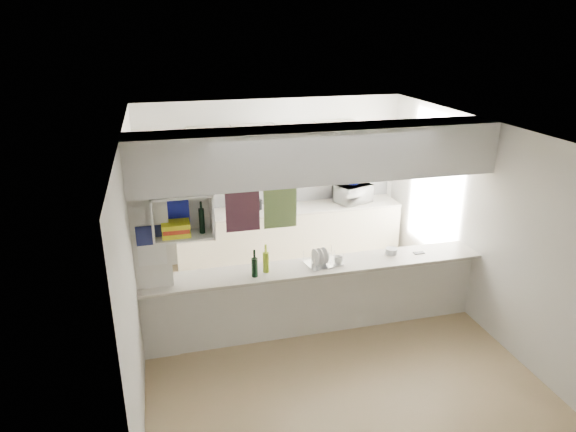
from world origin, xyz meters
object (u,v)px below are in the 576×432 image
object	(u,v)px
microwave	(353,193)
wine_bottles	(260,264)
dish_rack	(323,257)
bowl	(352,182)

from	to	relation	value
microwave	wine_bottles	bearing A→B (deg)	28.35
dish_rack	bowl	bearing A→B (deg)	50.40
microwave	wine_bottles	world-z (taller)	wine_bottles
microwave	bowl	xyz separation A→B (m)	(-0.02, 0.03, 0.19)
microwave	bowl	distance (m)	0.19
bowl	wine_bottles	size ratio (longest dim) A/B	0.78
dish_rack	wine_bottles	bearing A→B (deg)	175.12
microwave	dish_rack	world-z (taller)	microwave
microwave	bowl	world-z (taller)	bowl
dish_rack	wine_bottles	world-z (taller)	wine_bottles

